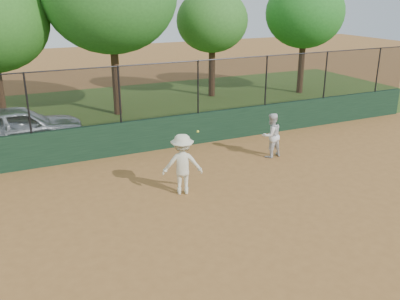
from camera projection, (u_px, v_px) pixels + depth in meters
name	position (u px, v px, depth m)	size (l,w,h in m)	color
ground	(208.00, 226.00, 11.22)	(80.00, 80.00, 0.00)	#966130
back_wall	(136.00, 137.00, 16.13)	(26.00, 0.20, 1.20)	#16321E
grass_strip	(99.00, 114.00, 21.44)	(36.00, 12.00, 0.01)	#2E4816
parked_car	(18.00, 127.00, 16.54)	(1.91, 4.75, 1.62)	silver
player_second	(271.00, 135.00, 15.65)	(0.77, 0.60, 1.59)	silver
player_main	(182.00, 164.00, 12.76)	(1.32, 1.02, 1.93)	beige
fence_assembly	(133.00, 92.00, 15.56)	(26.00, 0.06, 2.00)	black
tree_3	(212.00, 21.00, 23.71)	(3.89, 3.54, 5.77)	#3F2615
tree_4	(305.00, 13.00, 24.44)	(4.45, 4.04, 6.37)	#402917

